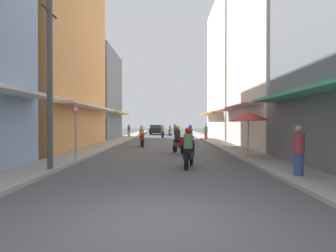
# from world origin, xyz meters

# --- Properties ---
(ground_plane) EXTENTS (119.20, 119.20, 0.00)m
(ground_plane) POSITION_xyz_m (0.00, 23.09, 0.00)
(ground_plane) COLOR #4C4C4F
(sidewalk_left) EXTENTS (1.74, 62.18, 0.12)m
(sidewalk_left) POSITION_xyz_m (-4.53, 23.09, 0.06)
(sidewalk_left) COLOR #9E9991
(sidewalk_left) RESTS_ON ground
(sidewalk_right) EXTENTS (1.74, 62.18, 0.12)m
(sidewalk_right) POSITION_xyz_m (4.53, 23.09, 0.06)
(sidewalk_right) COLOR #9E9991
(sidewalk_right) RESTS_ON ground
(building_left_mid) EXTENTS (7.05, 12.48, 13.28)m
(building_left_mid) POSITION_xyz_m (-8.40, 14.52, 6.63)
(building_left_mid) COLOR #D88C4C
(building_left_mid) RESTS_ON ground
(building_left_far) EXTENTS (7.05, 8.75, 9.41)m
(building_left_far) POSITION_xyz_m (-8.40, 25.74, 4.70)
(building_left_far) COLOR slate
(building_left_far) RESTS_ON ground
(building_right_mid) EXTENTS (7.05, 10.09, 12.40)m
(building_right_mid) POSITION_xyz_m (8.40, 14.97, 6.19)
(building_right_mid) COLOR silver
(building_right_mid) RESTS_ON ground
(building_right_far) EXTENTS (7.05, 11.60, 15.15)m
(building_right_far) POSITION_xyz_m (8.40, 26.60, 7.57)
(building_right_far) COLOR silver
(building_right_far) RESTS_ON ground
(motorbike_black) EXTENTS (0.65, 1.78, 1.58)m
(motorbike_black) POSITION_xyz_m (1.07, 5.98, 0.70)
(motorbike_black) COLOR black
(motorbike_black) RESTS_ON ground
(motorbike_green) EXTENTS (0.57, 1.80, 1.58)m
(motorbike_green) POSITION_xyz_m (1.25, 35.14, 0.70)
(motorbike_green) COLOR black
(motorbike_green) RESTS_ON ground
(motorbike_blue) EXTENTS (0.55, 1.81, 1.58)m
(motorbike_blue) POSITION_xyz_m (-0.37, 27.57, 0.70)
(motorbike_blue) COLOR black
(motorbike_blue) RESTS_ON ground
(motorbike_maroon) EXTENTS (0.76, 1.74, 1.58)m
(motorbike_maroon) POSITION_xyz_m (0.86, 11.17, 0.70)
(motorbike_maroon) COLOR black
(motorbike_maroon) RESTS_ON ground
(motorbike_red) EXTENTS (0.60, 1.79, 1.58)m
(motorbike_red) POSITION_xyz_m (-1.65, 15.78, 0.70)
(motorbike_red) COLOR black
(motorbike_red) RESTS_ON ground
(motorbike_silver) EXTENTS (0.60, 1.79, 1.58)m
(motorbike_silver) POSITION_xyz_m (0.54, 32.57, 0.70)
(motorbike_silver) COLOR black
(motorbike_silver) RESTS_ON ground
(motorbike_white) EXTENTS (0.69, 1.76, 1.58)m
(motorbike_white) POSITION_xyz_m (1.89, 16.54, 0.70)
(motorbike_white) COLOR black
(motorbike_white) RESTS_ON ground
(parked_car) EXTENTS (1.76, 4.10, 1.45)m
(parked_car) POSITION_xyz_m (-1.55, 37.38, 0.74)
(parked_car) COLOR black
(parked_car) RESTS_ON ground
(pedestrian_far) EXTENTS (0.34, 0.34, 1.56)m
(pedestrian_far) POSITION_xyz_m (-4.50, 29.65, 0.78)
(pedestrian_far) COLOR #BF8C3F
(pedestrian_far) RESTS_ON ground
(pedestrian_midway) EXTENTS (0.34, 0.34, 1.67)m
(pedestrian_midway) POSITION_xyz_m (4.29, 3.72, 0.84)
(pedestrian_midway) COLOR #334C8C
(pedestrian_midway) RESTS_ON ground
(pedestrian_crossing) EXTENTS (0.34, 0.34, 1.62)m
(pedestrian_crossing) POSITION_xyz_m (3.97, 22.71, 0.81)
(pedestrian_crossing) COLOR #99333F
(pedestrian_crossing) RESTS_ON ground
(vendor_umbrella) EXTENTS (1.99, 1.99, 2.31)m
(vendor_umbrella) POSITION_xyz_m (4.13, 8.73, 2.09)
(vendor_umbrella) COLOR #99999E
(vendor_umbrella) RESTS_ON ground
(utility_pole) EXTENTS (0.20, 1.20, 6.26)m
(utility_pole) POSITION_xyz_m (-3.91, 5.02, 3.20)
(utility_pole) COLOR #4C4C4F
(utility_pole) RESTS_ON ground
(street_sign_no_entry) EXTENTS (0.07, 0.60, 2.65)m
(street_sign_no_entry) POSITION_xyz_m (-3.81, 7.49, 1.72)
(street_sign_no_entry) COLOR gray
(street_sign_no_entry) RESTS_ON ground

